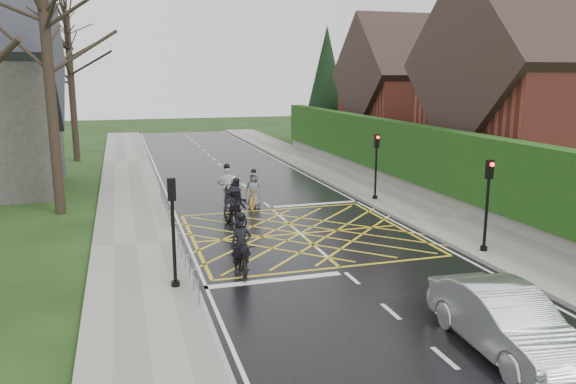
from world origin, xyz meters
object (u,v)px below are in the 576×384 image
cyclist_rear (242,254)px  cyclist_lead (254,194)px  cyclist_front (227,191)px  car (506,321)px  cyclist_back (237,207)px  cyclist_mid (235,209)px

cyclist_rear → cyclist_lead: size_ratio=1.03×
cyclist_front → car: cyclist_front is taller
cyclist_rear → cyclist_front: (1.24, 8.88, 0.12)m
cyclist_front → cyclist_lead: size_ratio=1.06×
car → cyclist_lead: bearing=101.3°
cyclist_lead → car: (2.07, -14.74, 0.10)m
cyclist_rear → cyclist_back: cyclist_back is taller
cyclist_back → cyclist_lead: (1.32, 2.57, -0.10)m
cyclist_lead → car: cyclist_lead is taller
cyclist_mid → cyclist_front: 3.17m
cyclist_back → car: bearing=-62.3°
cyclist_mid → cyclist_front: size_ratio=0.92×
cyclist_rear → cyclist_mid: cyclist_rear is taller
cyclist_mid → cyclist_lead: 2.93m
cyclist_rear → cyclist_mid: (0.95, 5.73, 0.02)m
cyclist_front → cyclist_lead: bearing=-9.1°
cyclist_rear → cyclist_front: cyclist_front is taller
cyclist_back → car: (3.39, -12.17, -0.00)m
cyclist_front → cyclist_mid: bearing=-76.8°
cyclist_rear → cyclist_mid: 5.81m
cyclist_front → car: size_ratio=0.48×
cyclist_mid → cyclist_front: (0.30, 3.15, 0.09)m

